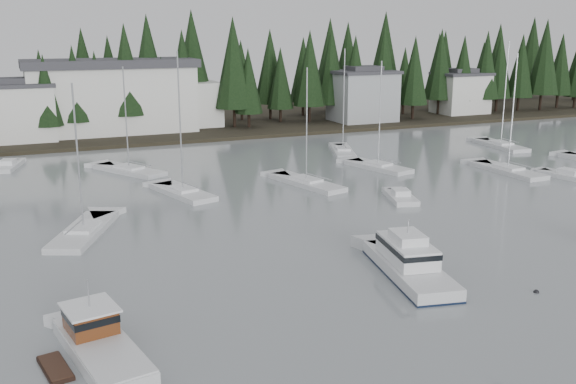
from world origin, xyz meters
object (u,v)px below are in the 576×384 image
object	(u,v)px
sailboat_2	(508,172)
sailboat_8	(129,172)
house_west	(20,111)
harbor_inn	(125,96)
house_east_a	(363,95)
house_east_b	(461,92)
sailboat_6	(84,233)
runabout_2	(569,177)
sailboat_1	(378,168)
sailboat_7	(306,184)
runabout_3	(8,167)
cabin_cruiser_center	(408,265)
lobster_boat_brown	(98,346)
runabout_1	(401,198)
sailboat_10	(343,152)
sailboat_0	(501,146)
sailboat_5	(183,194)

from	to	relation	value
sailboat_2	sailboat_8	size ratio (longest dim) A/B	1.11
house_west	harbor_inn	bearing A→B (deg)	12.52
house_east_a	house_east_b	world-z (taller)	house_east_a
sailboat_6	runabout_2	xyz separation A→B (m)	(50.46, -0.29, 0.07)
sailboat_1	runabout_2	distance (m)	20.60
sailboat_7	sailboat_8	xyz separation A→B (m)	(-15.87, 13.36, -0.00)
house_west	runabout_3	xyz separation A→B (m)	(-2.04, -16.94, -4.52)
cabin_cruiser_center	sailboat_6	bearing A→B (deg)	58.36
lobster_boat_brown	runabout_3	world-z (taller)	lobster_boat_brown
sailboat_6	runabout_1	xyz separation A→B (m)	(28.72, -0.84, 0.07)
house_west	sailboat_10	size ratio (longest dim) A/B	0.69
house_west	sailboat_0	distance (m)	66.76
sailboat_1	sailboat_2	size ratio (longest dim) A/B	0.93
sailboat_10	sailboat_6	bearing A→B (deg)	143.52
sailboat_2	sailboat_8	world-z (taller)	sailboat_2
house_east_a	runabout_2	distance (m)	45.75
house_east_b	sailboat_10	distance (m)	45.43
lobster_boat_brown	sailboat_5	size ratio (longest dim) A/B	0.60
harbor_inn	lobster_boat_brown	world-z (taller)	harbor_inn
sailboat_10	runabout_2	xyz separation A→B (m)	(15.62, -22.68, 0.04)
house_east_b	runabout_1	xyz separation A→B (m)	(-43.93, -48.06, -4.27)
lobster_boat_brown	sailboat_2	world-z (taller)	sailboat_2
sailboat_1	runabout_2	world-z (taller)	sailboat_1
house_east_b	runabout_2	size ratio (longest dim) A/B	1.37
harbor_inn	sailboat_2	world-z (taller)	sailboat_2
sailboat_6	runabout_2	world-z (taller)	sailboat_6
house_east_b	sailboat_5	xyz separation A→B (m)	(-62.41, -38.09, -4.32)
house_east_a	house_east_b	xyz separation A→B (m)	(22.00, 2.00, -0.50)
sailboat_6	sailboat_7	distance (m)	24.46
sailboat_5	sailboat_1	bearing A→B (deg)	-98.24
sailboat_10	sailboat_1	bearing A→B (deg)	-163.76
sailboat_5	runabout_1	world-z (taller)	sailboat_5
sailboat_1	sailboat_2	bearing A→B (deg)	-135.82
lobster_boat_brown	sailboat_1	distance (m)	48.12
lobster_boat_brown	sailboat_2	distance (m)	54.11
house_east_b	runabout_2	xyz separation A→B (m)	(-22.19, -47.50, -4.27)
sailboat_8	runabout_3	bearing A→B (deg)	28.99
house_west	harbor_inn	distance (m)	15.45
sailboat_8	harbor_inn	bearing A→B (deg)	-38.57
sailboat_0	house_west	bearing A→B (deg)	71.14
house_east_b	lobster_boat_brown	bearing A→B (deg)	-137.64
house_east_a	sailboat_1	distance (m)	37.33
house_west	runabout_2	distance (m)	71.26
house_east_b	sailboat_1	size ratio (longest dim) A/B	0.74
sailboat_5	runabout_1	bearing A→B (deg)	-133.80
runabout_1	runabout_2	size ratio (longest dim) A/B	0.82
runabout_3	sailboat_7	bearing A→B (deg)	-111.11
house_east_a	runabout_2	world-z (taller)	house_east_a
harbor_inn	runabout_1	size ratio (longest dim) A/B	5.18
sailboat_1	sailboat_5	size ratio (longest dim) A/B	0.90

